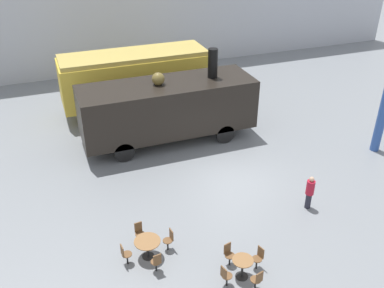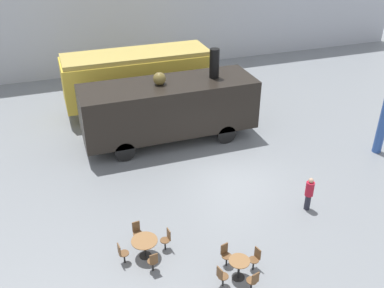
% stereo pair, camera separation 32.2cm
% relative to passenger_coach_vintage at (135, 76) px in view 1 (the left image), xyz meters
% --- Properties ---
extents(ground_plane, '(80.00, 80.00, 0.00)m').
position_rel_passenger_coach_vintage_xyz_m(ground_plane, '(2.19, -8.90, -2.14)').
color(ground_plane, gray).
extents(backdrop_wall, '(44.00, 0.15, 9.00)m').
position_rel_passenger_coach_vintage_xyz_m(backdrop_wall, '(2.19, 7.07, 2.36)').
color(backdrop_wall, '#B2B7C1').
rests_on(backdrop_wall, ground_plane).
extents(passenger_coach_vintage, '(8.59, 2.81, 3.55)m').
position_rel_passenger_coach_vintage_xyz_m(passenger_coach_vintage, '(0.00, 0.00, 0.00)').
color(passenger_coach_vintage, gold).
rests_on(passenger_coach_vintage, ground_plane).
extents(steam_locomotive, '(8.93, 2.90, 4.70)m').
position_rel_passenger_coach_vintage_xyz_m(steam_locomotive, '(0.65, -4.36, -0.21)').
color(steam_locomotive, black).
rests_on(steam_locomotive, ground_plane).
extents(cafe_table_near, '(0.72, 0.72, 0.77)m').
position_rel_passenger_coach_vintage_xyz_m(cafe_table_near, '(0.02, -14.40, -1.58)').
color(cafe_table_near, black).
rests_on(cafe_table_near, ground_plane).
extents(cafe_table_mid, '(0.94, 0.94, 0.73)m').
position_rel_passenger_coach_vintage_xyz_m(cafe_table_mid, '(-2.70, -12.37, -1.55)').
color(cafe_table_mid, black).
rests_on(cafe_table_mid, ground_plane).
extents(cafe_chair_0, '(0.36, 0.38, 0.87)m').
position_rel_passenger_coach_vintage_xyz_m(cafe_chair_0, '(-0.16, -13.69, -1.63)').
color(cafe_chair_0, black).
rests_on(cafe_chair_0, ground_plane).
extents(cafe_chair_1, '(0.38, 0.36, 0.87)m').
position_rel_passenger_coach_vintage_xyz_m(cafe_chair_1, '(-0.68, -14.58, -1.63)').
color(cafe_chair_1, black).
rests_on(cafe_chair_1, ground_plane).
extents(cafe_chair_2, '(0.36, 0.38, 0.87)m').
position_rel_passenger_coach_vintage_xyz_m(cafe_chair_2, '(0.21, -15.10, -1.63)').
color(cafe_chair_2, black).
rests_on(cafe_chair_2, ground_plane).
extents(cafe_chair_3, '(0.38, 0.36, 0.87)m').
position_rel_passenger_coach_vintage_xyz_m(cafe_chair_3, '(0.73, -14.21, -1.63)').
color(cafe_chair_3, black).
rests_on(cafe_chair_3, ground_plane).
extents(cafe_chair_4, '(0.37, 0.36, 0.87)m').
position_rel_passenger_coach_vintage_xyz_m(cafe_chair_4, '(-3.54, -12.46, -1.63)').
color(cafe_chair_4, black).
rests_on(cafe_chair_4, ground_plane).
extents(cafe_chair_5, '(0.36, 0.37, 0.87)m').
position_rel_passenger_coach_vintage_xyz_m(cafe_chair_5, '(-2.61, -13.21, -1.63)').
color(cafe_chair_5, black).
rests_on(cafe_chair_5, ground_plane).
extents(cafe_chair_6, '(0.37, 0.36, 0.87)m').
position_rel_passenger_coach_vintage_xyz_m(cafe_chair_6, '(-1.86, -12.28, -1.63)').
color(cafe_chair_6, black).
rests_on(cafe_chair_6, ground_plane).
extents(cafe_chair_7, '(0.36, 0.37, 0.87)m').
position_rel_passenger_coach_vintage_xyz_m(cafe_chair_7, '(-2.79, -11.53, -1.63)').
color(cafe_chair_7, black).
rests_on(cafe_chair_7, ground_plane).
extents(visitor_person, '(0.34, 0.34, 1.52)m').
position_rel_passenger_coach_vintage_xyz_m(visitor_person, '(4.26, -11.95, -1.33)').
color(visitor_person, '#262633').
rests_on(visitor_person, ground_plane).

